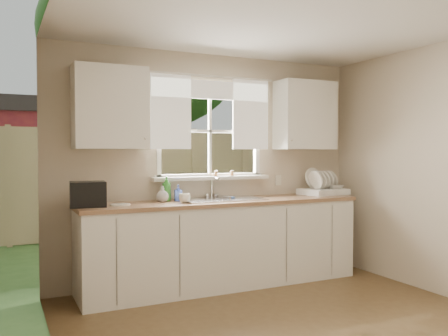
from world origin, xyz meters
name	(u,v)px	position (x,y,z in m)	size (l,w,h in m)	color
room_walls	(326,177)	(0.00, -0.07, 1.24)	(3.62, 4.02, 2.50)	beige
ceiling	(322,4)	(0.00, 0.00, 2.50)	(3.60, 4.00, 0.02)	silver
window	(210,146)	(0.00, 2.00, 1.49)	(1.38, 0.16, 1.06)	white
curtains	(212,105)	(0.00, 1.95, 1.93)	(1.50, 0.03, 0.81)	white
base_cabinets	(223,245)	(0.00, 1.68, 0.43)	(3.00, 0.62, 0.87)	white
countertop	(223,202)	(0.00, 1.68, 0.89)	(3.04, 0.65, 0.04)	#8C6546
upper_cabinet_left	(110,108)	(-1.15, 1.82, 1.85)	(0.70, 0.33, 0.80)	white
upper_cabinet_right	(305,115)	(1.15, 1.82, 1.85)	(0.70, 0.33, 0.80)	white
wall_outlet	(278,180)	(0.88, 1.99, 1.08)	(0.08, 0.01, 0.12)	beige
sill_jars	(224,173)	(0.14, 1.94, 1.18)	(0.24, 0.04, 0.06)	brown
backyard	(123,66)	(0.58, 8.42, 3.46)	(20.00, 10.00, 6.13)	#335421
sink	(221,206)	(0.00, 1.71, 0.84)	(0.88, 0.52, 0.40)	#B7B7BC
dish_rack	(323,189)	(1.35, 1.74, 0.98)	(0.56, 0.45, 0.32)	white
bowl	(335,187)	(1.50, 1.69, 1.00)	(0.19, 0.19, 0.05)	silver
soap_bottle_a	(167,189)	(-0.57, 1.84, 1.04)	(0.10, 0.10, 0.26)	#338D2E
soap_bottle_b	(178,193)	(-0.46, 1.79, 0.99)	(0.08, 0.08, 0.17)	blue
soap_bottle_c	(163,194)	(-0.63, 1.78, 0.99)	(0.13, 0.13, 0.16)	beige
saucer	(120,205)	(-1.10, 1.66, 0.92)	(0.19, 0.19, 0.01)	white
cup	(185,198)	(-0.46, 1.60, 0.96)	(0.12, 0.12, 0.09)	white
black_appliance	(88,194)	(-1.39, 1.67, 1.03)	(0.32, 0.28, 0.23)	black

